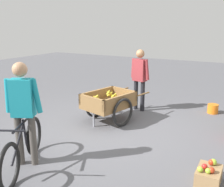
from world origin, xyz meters
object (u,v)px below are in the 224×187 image
Objects in this scene: bicycle at (23,148)px; plastic_bucket at (213,109)px; fruit_cart at (109,103)px; cyclist_person at (23,105)px; vendor_person at (140,75)px; mixed_fruit_crate at (209,175)px.

bicycle is 5.69× the size of plastic_bucket.
fruit_cart is 2.38m from cyclist_person.
cyclist_person reaches higher than vendor_person.
plastic_bucket is at bearing 131.33° from fruit_cart.
mixed_fruit_crate is at bearing 111.49° from bicycle.
vendor_person is at bearing -139.37° from mixed_fruit_crate.
bicycle is 2.76m from mixed_fruit_crate.
fruit_cart is 6.75× the size of plastic_bucket.
cyclist_person is 6.25× the size of plastic_bucket.
bicycle is at bearing -68.51° from mixed_fruit_crate.
vendor_person is at bearing 172.40° from cyclist_person.
cyclist_person is at bearing -28.34° from plastic_bucket.
vendor_person is at bearing 173.79° from bicycle.
fruit_cart is 1.19× the size of bicycle.
vendor_person is 3.44m from mixed_fruit_crate.
plastic_bucket is 0.60× the size of mixed_fruit_crate.
plastic_bucket is (-4.08, 2.20, -0.88)m from cyclist_person.
bicycle reaches higher than plastic_bucket.
fruit_cart reaches higher than plastic_bucket.
mixed_fruit_crate reaches higher than plastic_bucket.
bicycle is at bearing -26.82° from plastic_bucket.
fruit_cart is 1.08× the size of cyclist_person.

